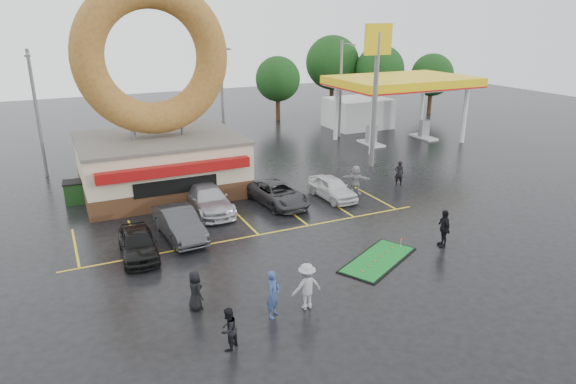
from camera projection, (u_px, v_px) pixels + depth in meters
name	position (u px, v px, depth m)	size (l,w,h in m)	color
ground	(286.00, 261.00, 24.55)	(120.00, 120.00, 0.00)	black
donut_shop	(158.00, 125.00, 32.97)	(10.20, 8.70, 13.50)	#472B19
gas_station	(382.00, 97.00, 49.32)	(12.30, 13.65, 5.90)	silver
shell_sign	(377.00, 69.00, 37.65)	(2.20, 0.36, 10.60)	slate
streetlight_left	(37.00, 111.00, 35.98)	(0.40, 2.21, 9.00)	slate
streetlight_mid	(223.00, 96.00, 42.49)	(0.40, 2.21, 9.00)	slate
streetlight_right	(341.00, 87.00, 48.19)	(0.40, 2.21, 9.00)	slate
tree_far_a	(380.00, 70.00, 59.00)	(5.60, 5.60, 8.00)	#332114
tree_far_b	(432.00, 75.00, 59.93)	(4.90, 4.90, 7.00)	#332114
tree_far_c	(332.00, 63.00, 60.59)	(6.30, 6.30, 9.00)	#332114
tree_far_d	(278.00, 79.00, 56.08)	(4.90, 4.90, 7.00)	#332114
car_black	(138.00, 243.00, 24.79)	(1.67, 4.16, 1.42)	black
car_dgrey	(179.00, 224.00, 26.92)	(1.66, 4.76, 1.57)	#2D2E30
car_silver	(208.00, 199.00, 30.58)	(2.15, 5.29, 1.54)	#ACABB0
car_grey	(278.00, 194.00, 31.70)	(2.28, 4.95, 1.38)	#323335
car_white	(332.00, 188.00, 32.74)	(1.67, 4.15, 1.41)	silver
person_blue	(273.00, 294.00, 19.75)	(0.71, 0.47, 1.95)	navy
person_blackjkt	(228.00, 329.00, 17.84)	(0.78, 0.61, 1.60)	black
person_hoodie	(307.00, 286.00, 20.32)	(1.25, 0.72, 1.94)	gray
person_bystander	(195.00, 291.00, 20.28)	(0.81, 0.53, 1.65)	black
person_cameraman	(444.00, 228.00, 25.86)	(1.14, 0.48, 1.95)	black
person_walker_near	(356.00, 180.00, 33.44)	(1.80, 0.57, 1.94)	#949496
person_walker_far	(399.00, 173.00, 35.20)	(0.63, 0.42, 1.74)	black
dumpster	(80.00, 192.00, 32.14)	(1.80, 1.20, 1.30)	#1A4119
putting_green	(378.00, 260.00, 24.58)	(4.94, 3.89, 0.57)	black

